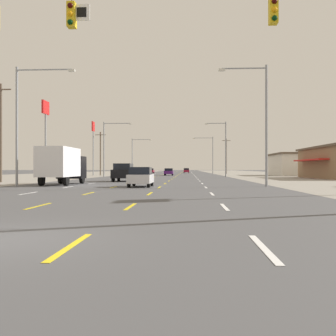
# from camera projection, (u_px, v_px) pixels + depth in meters

# --- Properties ---
(ground_plane) EXTENTS (572.00, 572.00, 0.00)m
(ground_plane) POSITION_uv_depth(u_px,v_px,m) (167.00, 176.00, 73.71)
(ground_plane) COLOR #4C4C4F
(lot_apron_left) EXTENTS (28.00, 440.00, 0.01)m
(lot_apron_left) POSITION_uv_depth(u_px,v_px,m) (38.00, 176.00, 74.96)
(lot_apron_left) COLOR gray
(lot_apron_left) RESTS_ON ground
(lot_apron_right) EXTENTS (28.00, 440.00, 0.01)m
(lot_apron_right) POSITION_uv_depth(u_px,v_px,m) (301.00, 176.00, 72.46)
(lot_apron_right) COLOR gray
(lot_apron_right) RESTS_ON ground
(lane_markings) EXTENTS (10.64, 227.60, 0.01)m
(lane_markings) POSITION_uv_depth(u_px,v_px,m) (174.00, 173.00, 112.16)
(lane_markings) COLOR white
(lane_markings) RESTS_ON ground
(signal_span_wire) EXTENTS (26.02, 0.52, 8.83)m
(signal_span_wire) POSITION_uv_depth(u_px,v_px,m) (76.00, 67.00, 14.47)
(signal_span_wire) COLOR brown
(signal_span_wire) RESTS_ON ground
(hatchback_center_turn_nearest) EXTENTS (1.72, 3.90, 1.54)m
(hatchback_center_turn_nearest) POSITION_uv_depth(u_px,v_px,m) (141.00, 177.00, 30.71)
(hatchback_center_turn_nearest) COLOR silver
(hatchback_center_turn_nearest) RESTS_ON ground
(box_truck_far_left_near) EXTENTS (2.40, 7.20, 3.23)m
(box_truck_far_left_near) POSITION_uv_depth(u_px,v_px,m) (62.00, 164.00, 34.57)
(box_truck_far_left_near) COLOR black
(box_truck_far_left_near) RESTS_ON ground
(suv_inner_left_mid) EXTENTS (1.98, 4.90, 1.98)m
(suv_inner_left_mid) POSITION_uv_depth(u_px,v_px,m) (124.00, 172.00, 43.83)
(suv_inner_left_mid) COLOR black
(suv_inner_left_mid) RESTS_ON ground
(sedan_center_turn_midfar) EXTENTS (1.80, 4.50, 1.46)m
(sedan_center_turn_midfar) POSITION_uv_depth(u_px,v_px,m) (169.00, 172.00, 80.86)
(sedan_center_turn_midfar) COLOR #4C196B
(sedan_center_turn_midfar) RESTS_ON ground
(sedan_far_left_far) EXTENTS (1.80, 4.50, 1.46)m
(sedan_far_left_far) POSITION_uv_depth(u_px,v_px,m) (151.00, 171.00, 118.43)
(sedan_far_left_far) COLOR maroon
(sedan_far_left_far) RESTS_ON ground
(hatchback_inner_right_farther) EXTENTS (1.72, 3.90, 1.54)m
(hatchback_inner_right_farther) POSITION_uv_depth(u_px,v_px,m) (186.00, 171.00, 121.96)
(hatchback_inner_right_farther) COLOR maroon
(hatchback_inner_right_farther) RESTS_ON ground
(storefront_right_row_2) EXTENTS (11.74, 14.39, 4.53)m
(storefront_right_row_2) POSITION_uv_depth(u_px,v_px,m) (302.00, 164.00, 80.66)
(storefront_right_row_2) COLOR silver
(storefront_right_row_2) RESTS_ON ground
(pole_sign_left_row_1) EXTENTS (0.24, 2.22, 10.20)m
(pole_sign_left_row_1) POSITION_uv_depth(u_px,v_px,m) (46.00, 120.00, 50.97)
(pole_sign_left_row_1) COLOR gray
(pole_sign_left_row_1) RESTS_ON ground
(pole_sign_left_row_2) EXTENTS (0.24, 1.74, 11.00)m
(pole_sign_left_row_2) POSITION_uv_depth(u_px,v_px,m) (93.00, 136.00, 80.31)
(pole_sign_left_row_2) COLOR gray
(pole_sign_left_row_2) RESTS_ON ground
(streetlight_left_row_0) EXTENTS (4.94, 0.26, 9.78)m
(streetlight_left_row_0) POSITION_uv_depth(u_px,v_px,m) (23.00, 116.00, 32.26)
(streetlight_left_row_0) COLOR gray
(streetlight_left_row_0) RESTS_ON ground
(streetlight_right_row_0) EXTENTS (3.89, 0.26, 9.68)m
(streetlight_right_row_0) POSITION_uv_depth(u_px,v_px,m) (262.00, 116.00, 31.29)
(streetlight_right_row_0) COLOR gray
(streetlight_right_row_0) RESTS_ON ground
(streetlight_left_row_1) EXTENTS (4.80, 0.26, 9.23)m
(streetlight_left_row_1) POSITION_uv_depth(u_px,v_px,m) (107.00, 144.00, 65.77)
(streetlight_left_row_1) COLOR gray
(streetlight_left_row_1) RESTS_ON ground
(streetlight_right_row_1) EXTENTS (3.50, 0.26, 9.15)m
(streetlight_right_row_1) POSITION_uv_depth(u_px,v_px,m) (224.00, 145.00, 64.79)
(streetlight_right_row_1) COLOR gray
(streetlight_right_row_1) RESTS_ON ground
(streetlight_left_row_2) EXTENTS (4.95, 0.26, 8.99)m
(streetlight_left_row_2) POSITION_uv_depth(u_px,v_px,m) (134.00, 153.00, 99.27)
(streetlight_left_row_2) COLOR gray
(streetlight_left_row_2) RESTS_ON ground
(streetlight_right_row_2) EXTENTS (5.09, 0.26, 9.34)m
(streetlight_right_row_2) POSITION_uv_depth(u_px,v_px,m) (210.00, 152.00, 98.31)
(streetlight_right_row_2) COLOR gray
(streetlight_right_row_2) RESTS_ON ground
(utility_pole_left_row_0) EXTENTS (2.20, 0.26, 10.25)m
(utility_pole_left_row_0) POSITION_uv_depth(u_px,v_px,m) (1.00, 131.00, 40.84)
(utility_pole_left_row_0) COLOR brown
(utility_pole_left_row_0) RESTS_ON ground
(utility_pole_left_row_1) EXTENTS (2.20, 0.26, 8.93)m
(utility_pole_left_row_1) POSITION_uv_depth(u_px,v_px,m) (100.00, 153.00, 80.45)
(utility_pole_left_row_1) COLOR brown
(utility_pole_left_row_1) RESTS_ON ground
(utility_pole_right_row_2) EXTENTS (2.20, 0.26, 9.40)m
(utility_pole_right_row_2) POSITION_uv_depth(u_px,v_px,m) (226.00, 155.00, 103.80)
(utility_pole_right_row_2) COLOR brown
(utility_pole_right_row_2) RESTS_ON ground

